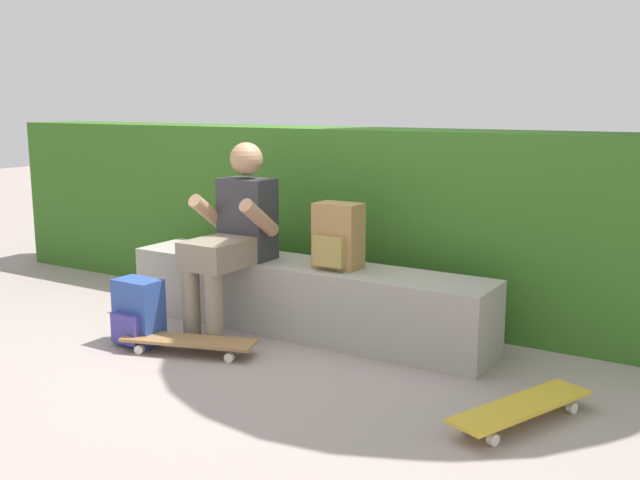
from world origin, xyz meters
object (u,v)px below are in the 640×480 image
at_px(person_skater, 234,231).
at_px(backpack_on_ground, 138,313).
at_px(bench_main, 303,297).
at_px(skateboard_near_person, 189,341).
at_px(skateboard_beside_bench, 521,407).
at_px(backpack_on_bench, 338,237).

xyz_separation_m(person_skater, backpack_on_ground, (-0.34, -0.51, -0.46)).
bearing_deg(bench_main, skateboard_near_person, -115.82).
relative_size(skateboard_beside_bench, backpack_on_ground, 2.04).
bearing_deg(skateboard_near_person, backpack_on_bench, 49.30).
bearing_deg(bench_main, skateboard_beside_bench, -21.08).
height_order(skateboard_near_person, backpack_on_bench, backpack_on_bench).
height_order(skateboard_beside_bench, backpack_on_bench, backpack_on_bench).
height_order(skateboard_near_person, skateboard_beside_bench, same).
relative_size(person_skater, backpack_on_bench, 3.01).
distance_m(bench_main, skateboard_near_person, 0.80).
xyz_separation_m(person_skater, skateboard_near_person, (0.04, -0.49, -0.58)).
relative_size(skateboard_beside_bench, backpack_on_bench, 2.04).
xyz_separation_m(bench_main, backpack_on_bench, (0.26, -0.01, 0.42)).
bearing_deg(backpack_on_bench, skateboard_beside_bench, -24.36).
bearing_deg(bench_main, person_skater, -150.82).
relative_size(bench_main, backpack_on_ground, 6.21).
relative_size(skateboard_near_person, backpack_on_bench, 2.06).
relative_size(person_skater, backpack_on_ground, 3.01).
bearing_deg(skateboard_near_person, backpack_on_ground, -177.13).
bearing_deg(backpack_on_bench, person_skater, -162.31).
bearing_deg(person_skater, skateboard_beside_bench, -11.47).
distance_m(bench_main, skateboard_beside_bench, 1.72).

